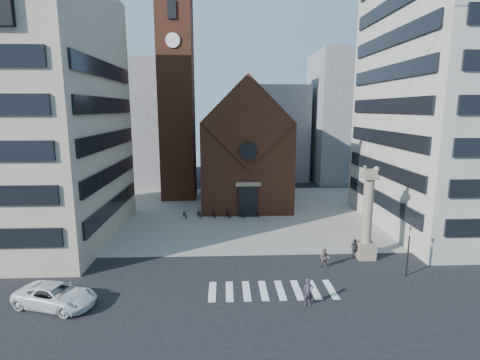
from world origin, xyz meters
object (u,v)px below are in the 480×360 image
lion_column (367,222)px  scooter_0 (185,214)px  pedestrian_1 (325,258)px  traffic_light (408,250)px  pedestrian_0 (308,292)px  white_car (56,296)px  pedestrian_2 (354,249)px

lion_column → scooter_0: lion_column is taller
pedestrian_1 → scooter_0: bearing=154.2°
traffic_light → pedestrian_1: size_ratio=2.45×
pedestrian_0 → scooter_0: pedestrian_0 is taller
traffic_light → white_car: traffic_light is taller
lion_column → pedestrian_0: lion_column is taller
pedestrian_2 → white_car: bearing=96.8°
traffic_light → pedestrian_0: (-9.21, -4.30, -1.30)m
white_car → pedestrian_0: (17.68, -0.63, 0.19)m
lion_column → traffic_light: bearing=-63.5°
scooter_0 → pedestrian_1: bearing=-67.7°
pedestrian_0 → pedestrian_2: (6.21, 8.30, -0.07)m
pedestrian_2 → pedestrian_0: bearing=132.2°
lion_column → traffic_light: 4.62m
pedestrian_1 → pedestrian_2: (3.34, 2.01, 0.04)m
traffic_light → pedestrian_1: bearing=162.5°
white_car → scooter_0: size_ratio=3.01×
traffic_light → scooter_0: bearing=138.6°
pedestrian_2 → pedestrian_1: bearing=110.1°
lion_column → pedestrian_1: bearing=-155.2°
traffic_light → scooter_0: (-20.05, 17.67, -1.74)m
pedestrian_0 → scooter_0: 24.50m
pedestrian_0 → scooter_0: bearing=114.6°
white_car → pedestrian_2: bearing=-54.9°
pedestrian_2 → scooter_0: bearing=40.3°
lion_column → pedestrian_2: lion_column is taller
pedestrian_0 → lion_column: bearing=47.3°
traffic_light → scooter_0: 26.78m
white_car → scooter_0: 22.40m
white_car → pedestrian_2: pedestrian_2 is taller
traffic_light → pedestrian_0: 10.25m
lion_column → pedestrian_2: size_ratio=4.73×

